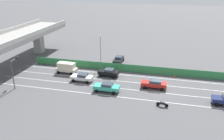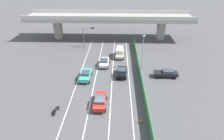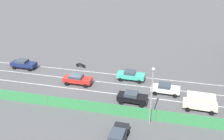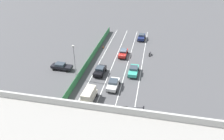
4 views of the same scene
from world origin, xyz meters
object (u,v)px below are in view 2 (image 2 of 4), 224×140
object	(u,v)px
parked_sedan_dark	(166,73)
car_hatchback_white	(104,62)
car_sedan_black	(122,72)
traffic_light	(87,33)
car_van_cream	(120,52)
car_taxi_teal	(86,75)
car_sedan_red	(100,101)
street_lamp	(143,49)
traffic_cone	(141,121)
motorcycle	(56,110)

from	to	relation	value
parked_sedan_dark	car_hatchback_white	bearing A→B (deg)	160.12
car_sedan_black	traffic_light	world-z (taller)	traffic_light
car_van_cream	car_taxi_teal	bearing A→B (deg)	-121.72
car_sedan_red	street_lamp	world-z (taller)	street_lamp
car_sedan_black	traffic_cone	xyz separation A→B (m)	(2.53, -13.22, -0.56)
car_hatchback_white	car_sedan_red	xyz separation A→B (m)	(0.28, -13.96, 0.03)
car_van_cream	car_hatchback_white	bearing A→B (deg)	-125.04
car_hatchback_white	car_van_cream	world-z (taller)	car_van_cream
car_hatchback_white	traffic_cone	distance (m)	18.71
car_taxi_teal	car_van_cream	bearing A→B (deg)	58.28
parked_sedan_dark	traffic_cone	size ratio (longest dim) A/B	6.38
car_sedan_black	motorcycle	bearing A→B (deg)	-131.24
car_van_cream	motorcycle	bearing A→B (deg)	-114.99
car_hatchback_white	car_taxi_teal	size ratio (longest dim) A/B	0.93
street_lamp	traffic_light	bearing A→B (deg)	136.61
car_van_cream	car_taxi_teal	size ratio (longest dim) A/B	0.98
car_sedan_red	parked_sedan_dark	distance (m)	15.46
motorcycle	traffic_light	bearing A→B (deg)	87.80
car_van_cream	motorcycle	size ratio (longest dim) A/B	2.34
motorcycle	traffic_light	world-z (taller)	traffic_light
car_hatchback_white	car_sedan_black	size ratio (longest dim) A/B	1.00
traffic_light	parked_sedan_dark	bearing A→B (deg)	-41.29
car_van_cream	traffic_light	xyz separation A→B (m)	(-8.56, 6.24, 2.57)
car_van_cream	car_sedan_black	size ratio (longest dim) A/B	1.05
car_sedan_black	parked_sedan_dark	world-z (taller)	car_sedan_black
car_sedan_black	parked_sedan_dark	xyz separation A→B (m)	(8.76, -0.14, -0.03)
car_hatchback_white	motorcycle	distance (m)	16.97
car_van_cream	street_lamp	bearing A→B (deg)	-53.39
parked_sedan_dark	street_lamp	world-z (taller)	street_lamp
car_sedan_black	motorcycle	size ratio (longest dim) A/B	2.22
motorcycle	car_sedan_red	bearing A→B (deg)	15.66
car_hatchback_white	car_taxi_teal	bearing A→B (deg)	-118.82
car_sedan_red	car_van_cream	size ratio (longest dim) A/B	1.02
car_van_cream	traffic_light	bearing A→B (deg)	143.91
car_taxi_teal	motorcycle	size ratio (longest dim) A/B	2.39
car_taxi_teal	street_lamp	size ratio (longest dim) A/B	0.61
car_van_cream	car_sedan_black	xyz separation A→B (m)	(0.40, -9.18, -0.39)
car_taxi_teal	traffic_cone	xyz separation A→B (m)	(9.51, -11.75, -0.57)
car_sedan_red	car_sedan_black	size ratio (longest dim) A/B	1.07
car_sedan_black	traffic_cone	distance (m)	13.48
traffic_light	traffic_cone	size ratio (longest dim) A/B	7.48
car_sedan_black	car_hatchback_white	bearing A→B (deg)	130.61
car_hatchback_white	car_taxi_teal	world-z (taller)	car_taxi_teal
parked_sedan_dark	traffic_cone	bearing A→B (deg)	-115.49
car_sedan_black	car_taxi_teal	bearing A→B (deg)	-168.05
car_sedan_red	car_van_cream	distance (m)	19.01
traffic_cone	car_sedan_black	bearing A→B (deg)	100.83
car_hatchback_white	traffic_cone	size ratio (longest dim) A/B	5.87
car_taxi_teal	parked_sedan_dark	xyz separation A→B (m)	(15.75, 1.33, -0.04)
street_lamp	traffic_cone	xyz separation A→B (m)	(-1.70, -16.17, -4.23)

